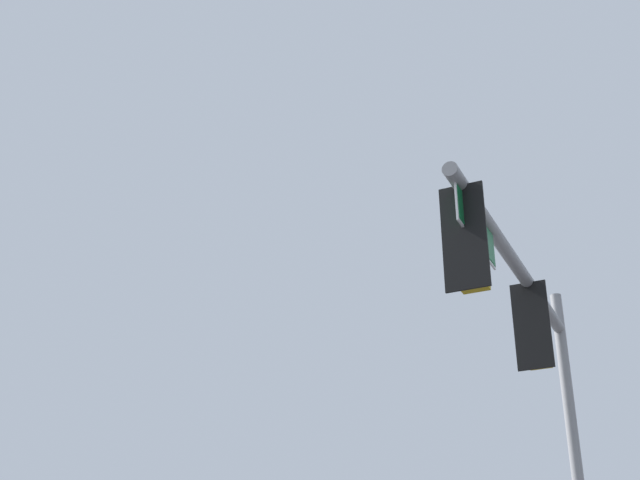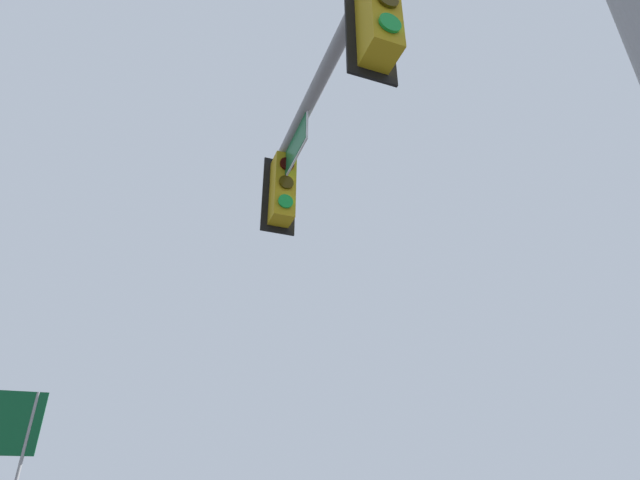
% 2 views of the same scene
% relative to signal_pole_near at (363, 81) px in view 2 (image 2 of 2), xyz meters
% --- Properties ---
extents(signal_pole_near, '(5.95, 0.75, 7.02)m').
position_rel_signal_pole_near_xyz_m(signal_pole_near, '(0.00, 0.00, 0.00)').
color(signal_pole_near, gray).
rests_on(signal_pole_near, ground_plane).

